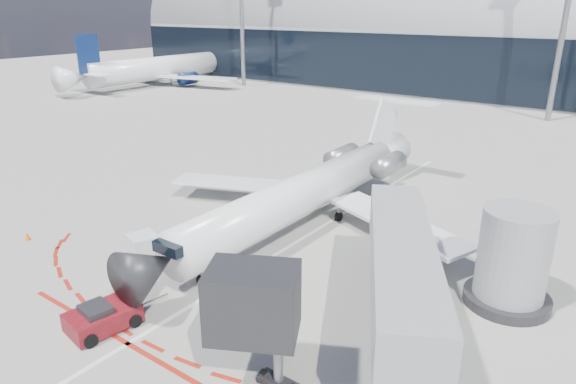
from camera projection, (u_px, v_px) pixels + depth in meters
The scene contains 12 objects.
ground at pixel (288, 247), 30.40m from camera, with size 260.00×260.00×0.00m, color slate.
apron_centerline at pixel (307, 235), 31.91m from camera, with size 0.25×40.00×0.01m, color silver.
apron_stop_bar at pixel (128, 344), 21.68m from camera, with size 14.00×0.25×0.01m, color maroon.
terminal_building at pixel (544, 41), 76.76m from camera, with size 150.00×24.15×24.00m.
jet_bridge at pixel (433, 269), 21.65m from camera, with size 10.03×15.20×4.90m.
light_mast_west at pixel (242, 12), 87.54m from camera, with size 0.70×0.70×25.00m, color gray.
light_mast_centre at pixel (566, 15), 59.76m from camera, with size 0.70×0.70×25.00m, color gray.
regional_jet at pixel (310, 189), 33.15m from camera, with size 22.24×27.42×6.87m.
pushback_tug at pixel (103, 317), 22.58m from camera, with size 2.42×4.85×1.24m.
uld_container at pixel (144, 250), 28.03m from camera, with size 2.27×2.08×1.78m.
safety_cone_left at pixel (27, 236), 31.24m from camera, with size 0.35×0.35×0.49m, color #F05005.
bg_airliner_0 at pixel (164, 51), 92.27m from camera, with size 36.12×38.25×11.69m, color silver, non-canonical shape.
Camera 1 is at (16.22, -22.16, 13.44)m, focal length 32.00 mm.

